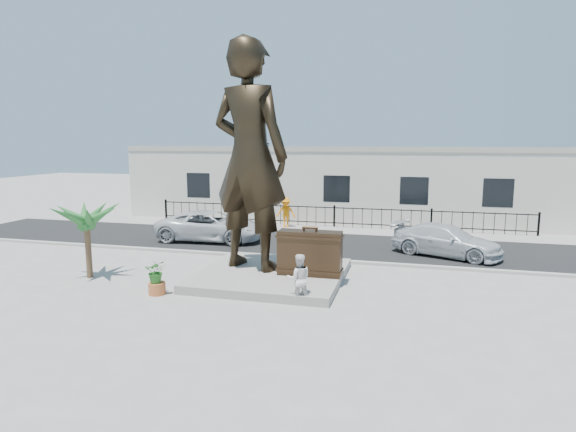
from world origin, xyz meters
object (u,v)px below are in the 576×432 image
statue (250,156)px  car_white (211,226)px  tourist (299,279)px  suitcase (310,253)px

statue → car_white: size_ratio=1.55×
car_white → statue: bearing=-146.9°
statue → car_white: bearing=-38.9°
statue → tourist: (2.50, -2.68, -3.70)m
tourist → car_white: 10.46m
statue → tourist: size_ratio=5.29×
car_white → suitcase: bearing=-136.0°
tourist → car_white: size_ratio=0.29×
suitcase → car_white: suitcase is taller
suitcase → car_white: 8.74m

